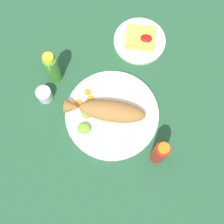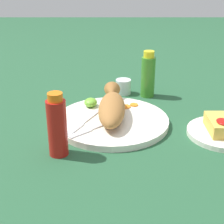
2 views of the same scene
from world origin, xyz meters
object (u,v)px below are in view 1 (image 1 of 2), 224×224
(fried_fish, at_px, (107,110))
(hot_sauce_bottle_green, at_px, (52,68))
(fork_near, at_px, (130,129))
(hot_sauce_bottle_red, at_px, (160,153))
(main_plate, at_px, (112,114))
(fork_far, at_px, (119,137))
(salt_cup, at_px, (45,95))
(side_plate_fries, at_px, (140,41))

(fried_fish, distance_m, hot_sauce_bottle_green, 0.24)
(fork_near, height_order, hot_sauce_bottle_red, hot_sauce_bottle_red)
(main_plate, height_order, fork_far, fork_far)
(main_plate, xyz_separation_m, hot_sauce_bottle_green, (-0.22, 0.13, 0.07))
(main_plate, relative_size, fried_fish, 1.18)
(hot_sauce_bottle_green, xyz_separation_m, salt_cup, (-0.02, -0.08, -0.05))
(salt_cup, xyz_separation_m, side_plate_fries, (0.32, 0.27, -0.02))
(hot_sauce_bottle_green, bearing_deg, hot_sauce_bottle_red, -33.10)
(main_plate, distance_m, fried_fish, 0.04)
(main_plate, relative_size, hot_sauce_bottle_red, 2.05)
(fork_near, xyz_separation_m, hot_sauce_bottle_red, (0.10, -0.08, 0.06))
(main_plate, xyz_separation_m, fork_near, (0.07, -0.05, 0.01))
(hot_sauce_bottle_red, height_order, hot_sauce_bottle_green, same)
(main_plate, relative_size, fork_far, 1.94)
(fried_fish, bearing_deg, hot_sauce_bottle_red, -33.27)
(main_plate, bearing_deg, hot_sauce_bottle_green, 150.82)
(fork_far, height_order, side_plate_fries, fork_far)
(fork_near, height_order, salt_cup, salt_cup)
(fork_far, distance_m, salt_cup, 0.31)
(fork_near, distance_m, salt_cup, 0.33)
(main_plate, distance_m, hot_sauce_bottle_green, 0.27)
(main_plate, bearing_deg, hot_sauce_bottle_red, -37.79)
(side_plate_fries, bearing_deg, fork_far, -95.95)
(fork_near, relative_size, salt_cup, 2.76)
(fork_near, height_order, side_plate_fries, fork_near)
(main_plate, xyz_separation_m, fried_fish, (-0.02, 0.00, 0.04))
(fried_fish, bearing_deg, side_plate_fries, 75.80)
(fried_fish, distance_m, fork_far, 0.10)
(fork_near, bearing_deg, hot_sauce_bottle_green, -161.57)
(main_plate, relative_size, hot_sauce_bottle_green, 2.06)
(fried_fish, distance_m, fork_near, 0.10)
(main_plate, bearing_deg, fork_far, -68.31)
(fork_far, distance_m, hot_sauce_bottle_red, 0.16)
(main_plate, xyz_separation_m, side_plate_fries, (0.07, 0.31, -0.00))
(hot_sauce_bottle_green, distance_m, salt_cup, 0.10)
(fork_near, relative_size, side_plate_fries, 0.75)
(main_plate, height_order, fork_near, fork_near)
(side_plate_fries, bearing_deg, salt_cup, -140.35)
(fried_fish, height_order, hot_sauce_bottle_red, hot_sauce_bottle_red)
(hot_sauce_bottle_red, relative_size, hot_sauce_bottle_green, 1.00)
(fried_fish, height_order, hot_sauce_bottle_green, hot_sauce_bottle_green)
(main_plate, bearing_deg, fried_fish, 177.94)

